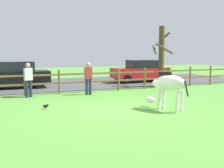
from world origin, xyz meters
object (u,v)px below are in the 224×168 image
object	(u,v)px
visitor_left_of_tree	(28,78)
visitor_right_of_tree	(88,77)
crow_on_grass	(46,106)
zebra	(169,85)
parked_car_red	(141,71)
bare_tree	(161,56)
parked_car_black	(15,75)

from	to	relation	value
visitor_left_of_tree	visitor_right_of_tree	distance (m)	2.88
crow_on_grass	visitor_right_of_tree	size ratio (longest dim) A/B	0.13
zebra	parked_car_red	size ratio (longest dim) A/B	0.46
zebra	visitor_left_of_tree	bearing A→B (deg)	130.03
bare_tree	visitor_right_of_tree	distance (m)	5.35
bare_tree	visitor_left_of_tree	xyz separation A→B (m)	(-7.97, -0.73, -1.02)
zebra	crow_on_grass	world-z (taller)	zebra
crow_on_grass	visitor_left_of_tree	xyz separation A→B (m)	(-0.23, 3.15, 0.78)
parked_car_red	visitor_left_of_tree	bearing A→B (deg)	-156.59
crow_on_grass	visitor_right_of_tree	distance (m)	3.86
crow_on_grass	parked_car_red	xyz separation A→B (m)	(7.90, 6.67, 0.72)
zebra	crow_on_grass	xyz separation A→B (m)	(-4.09, 1.99, -0.80)
zebra	parked_car_black	distance (m)	9.82
crow_on_grass	parked_car_red	bearing A→B (deg)	40.18
parked_car_black	visitor_left_of_tree	size ratio (longest dim) A/B	2.45
parked_car_black	visitor_right_of_tree	xyz separation A→B (m)	(3.21, -3.91, 0.06)
zebra	parked_car_black	world-z (taller)	parked_car_black
zebra	parked_car_black	bearing A→B (deg)	118.46
zebra	visitor_left_of_tree	world-z (taller)	visitor_left_of_tree
parked_car_black	parked_car_red	bearing A→B (deg)	0.21
parked_car_red	parked_car_black	distance (m)	8.48
zebra	visitor_right_of_tree	size ratio (longest dim) A/B	1.15
bare_tree	crow_on_grass	xyz separation A→B (m)	(-7.75, -3.88, -1.80)
parked_car_black	crow_on_grass	bearing A→B (deg)	-84.97
visitor_right_of_tree	zebra	bearing A→B (deg)	-72.67
parked_car_red	visitor_right_of_tree	world-z (taller)	visitor_right_of_tree
bare_tree	crow_on_grass	world-z (taller)	bare_tree
bare_tree	zebra	size ratio (longest dim) A/B	1.98
bare_tree	visitor_right_of_tree	world-z (taller)	bare_tree
bare_tree	visitor_left_of_tree	size ratio (longest dim) A/B	2.27
bare_tree	zebra	world-z (taller)	bare_tree
zebra	parked_car_black	xyz separation A→B (m)	(-4.68, 8.63, -0.08)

